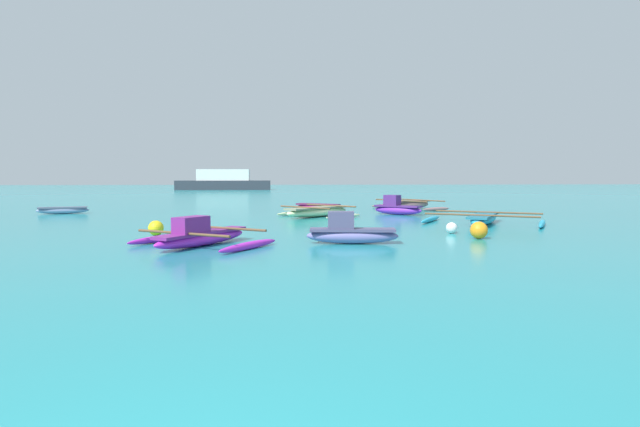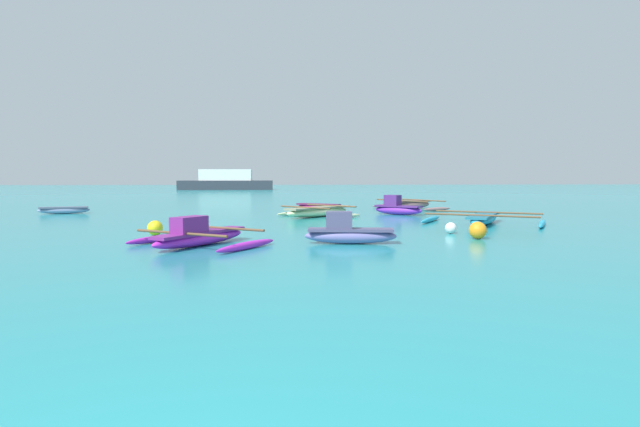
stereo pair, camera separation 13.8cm
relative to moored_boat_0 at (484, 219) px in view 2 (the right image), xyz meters
The scene contains 12 objects.
moored_boat_0 is the anchor object (origin of this frame).
moored_boat_1 11.67m from the moored_boat_0, 151.74° to the right, with size 4.10×3.84×0.82m.
moored_boat_2 9.69m from the moored_boat_0, 128.51° to the left, with size 2.55×2.04×0.43m.
moored_boat_3 5.59m from the moored_boat_0, 114.30° to the left, with size 2.38×2.15×0.97m.
moored_boat_4 20.32m from the moored_boat_0, 159.78° to the left, with size 2.47×1.11×0.36m.
moored_boat_5 8.22m from the moored_boat_0, 138.63° to the right, with size 2.63×0.91×0.90m.
moored_boat_6 9.40m from the moored_boat_0, 93.29° to the left, with size 4.05×4.82×0.54m.
moored_boat_7 7.52m from the moored_boat_0, 147.00° to the left, with size 4.02×4.04×0.52m.
mooring_buoy_0 4.02m from the moored_boat_0, 127.58° to the right, with size 0.37×0.37×0.37m.
mooring_buoy_1 12.44m from the moored_boat_0, 165.95° to the right, with size 0.48×0.48×0.48m.
mooring_buoy_2 5.13m from the moored_boat_0, 114.55° to the right, with size 0.53×0.53×0.53m.
distant_ferry 56.93m from the moored_boat_0, 106.42° to the left, with size 13.58×2.99×2.99m.
Camera 2 is at (0.86, -1.66, 1.86)m, focal length 28.00 mm.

